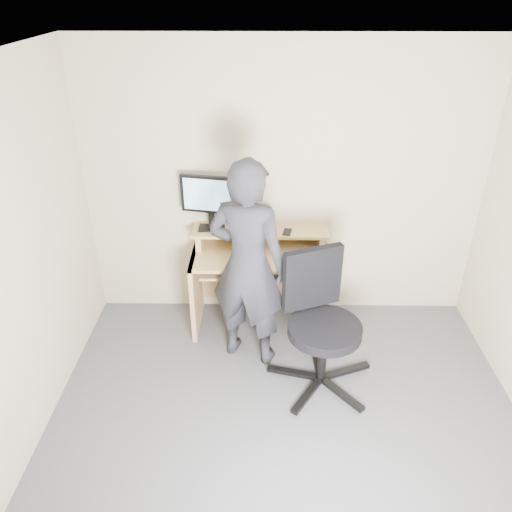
{
  "coord_description": "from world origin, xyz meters",
  "views": [
    {
      "loc": [
        -0.18,
        -2.35,
        2.87
      ],
      "look_at": [
        -0.23,
        1.05,
        0.95
      ],
      "focal_mm": 35.0,
      "sensor_mm": 36.0,
      "label": 1
    }
  ],
  "objects_px": {
    "person": "(248,266)",
    "office_chair": "(320,317)",
    "desk": "(260,269)",
    "monitor": "(210,198)"
  },
  "relations": [
    {
      "from": "monitor",
      "to": "office_chair",
      "type": "distance_m",
      "value": 1.39
    },
    {
      "from": "desk",
      "to": "person",
      "type": "bearing_deg",
      "value": -100.34
    },
    {
      "from": "person",
      "to": "office_chair",
      "type": "bearing_deg",
      "value": 173.84
    },
    {
      "from": "desk",
      "to": "person",
      "type": "height_order",
      "value": "person"
    },
    {
      "from": "desk",
      "to": "monitor",
      "type": "xyz_separation_m",
      "value": [
        -0.43,
        0.07,
        0.66
      ]
    },
    {
      "from": "desk",
      "to": "office_chair",
      "type": "xyz_separation_m",
      "value": [
        0.46,
        -0.78,
        0.04
      ]
    },
    {
      "from": "desk",
      "to": "monitor",
      "type": "relative_size",
      "value": 2.32
    },
    {
      "from": "monitor",
      "to": "desk",
      "type": "bearing_deg",
      "value": 1.36
    },
    {
      "from": "desk",
      "to": "person",
      "type": "xyz_separation_m",
      "value": [
        -0.09,
        -0.51,
        0.33
      ]
    },
    {
      "from": "monitor",
      "to": "office_chair",
      "type": "xyz_separation_m",
      "value": [
        0.89,
        -0.86,
        -0.62
      ]
    }
  ]
}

